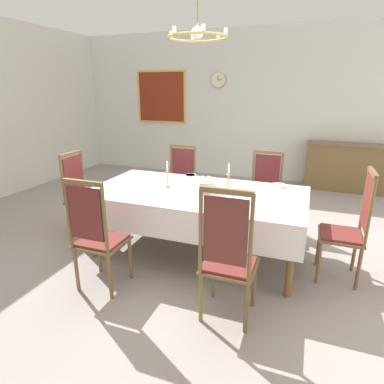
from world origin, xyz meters
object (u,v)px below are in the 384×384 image
at_px(chair_south_a, 97,235).
at_px(bowl_near_left, 190,176).
at_px(spoon_secondary, 289,187).
at_px(mounted_clock, 218,80).
at_px(soup_tureen, 206,184).
at_px(candlestick_east, 228,182).
at_px(chair_north_a, 180,181).
at_px(sideboard, 344,167).
at_px(chair_south_b, 228,256).
at_px(chandelier, 198,36).
at_px(bowl_near_right, 278,185).
at_px(framed_painting, 162,97).
at_px(chair_north_b, 265,190).
at_px(chair_head_west, 83,193).
at_px(chair_head_east, 350,226).
at_px(spoon_primary, 183,176).
at_px(dining_table, 197,197).
at_px(candlestick_west, 167,178).

bearing_deg(chair_south_a, bowl_near_left, 76.78).
bearing_deg(spoon_secondary, mounted_clock, 127.23).
height_order(soup_tureen, candlestick_east, candlestick_east).
xyz_separation_m(chair_north_a, mounted_clock, (-0.18, 2.59, 1.50)).
xyz_separation_m(candlestick_east, sideboard, (1.44, 3.37, -0.46)).
distance_m(chair_south_b, chandelier, 2.16).
bearing_deg(candlestick_east, bowl_near_right, 44.54).
bearing_deg(bowl_near_right, framed_painting, 133.73).
bearing_deg(chair_north_b, chair_north_a, -0.03).
height_order(chair_head_west, chair_head_east, chair_head_east).
xyz_separation_m(chair_head_east, bowl_near_right, (-0.76, 0.48, 0.21)).
bearing_deg(chandelier, chair_head_east, 0.00).
distance_m(sideboard, framed_painting, 4.16).
height_order(soup_tureen, bowl_near_left, soup_tureen).
relative_size(chair_south_a, mounted_clock, 3.56).
relative_size(spoon_primary, sideboard, 0.12).
relative_size(dining_table, mounted_clock, 7.51).
xyz_separation_m(chair_south_b, mounted_clock, (-1.44, 4.65, 1.46)).
height_order(dining_table, chair_south_b, chair_south_b).
relative_size(soup_tureen, spoon_primary, 1.35).
relative_size(dining_table, framed_painting, 2.04).
height_order(chair_head_west, candlestick_west, chair_head_west).
relative_size(chair_north_a, soup_tureen, 4.54).
height_order(spoon_secondary, sideboard, sideboard).
distance_m(chair_south_a, spoon_secondary, 2.23).
bearing_deg(sideboard, chair_head_east, 86.71).
height_order(bowl_near_left, framed_painting, framed_painting).
bearing_deg(candlestick_west, chair_south_a, -104.60).
height_order(soup_tureen, candlestick_west, candlestick_west).
height_order(chair_head_west, spoon_secondary, chair_head_west).
bearing_deg(chair_head_east, mounted_clock, 33.82).
relative_size(chair_south_a, bowl_near_left, 7.15).
xyz_separation_m(spoon_primary, sideboard, (2.19, 2.83, -0.33)).
bearing_deg(spoon_primary, chair_north_a, 118.17).
distance_m(soup_tureen, mounted_clock, 3.92).
distance_m(chair_south_b, chair_head_east, 1.42).
xyz_separation_m(chair_south_b, chair_head_west, (-2.24, 1.03, -0.03)).
height_order(chair_head_east, spoon_primary, chair_head_east).
distance_m(bowl_near_right, chandelier, 1.87).
height_order(dining_table, chair_north_a, chair_north_a).
bearing_deg(candlestick_east, soup_tureen, 180.00).
bearing_deg(spoon_primary, bowl_near_right, -1.86).
relative_size(soup_tureen, spoon_secondary, 1.35).
bearing_deg(chair_north_a, sideboard, -136.10).
height_order(chair_south_b, candlestick_east, chair_south_b).
xyz_separation_m(bowl_near_left, bowl_near_right, (1.13, -0.03, -0.00)).
relative_size(dining_table, chandelier, 3.65).
bearing_deg(chair_head_west, dining_table, 90.00).
xyz_separation_m(dining_table, chair_south_b, (0.63, -1.03, -0.10)).
xyz_separation_m(chair_head_east, sideboard, (0.19, 3.37, -0.13)).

